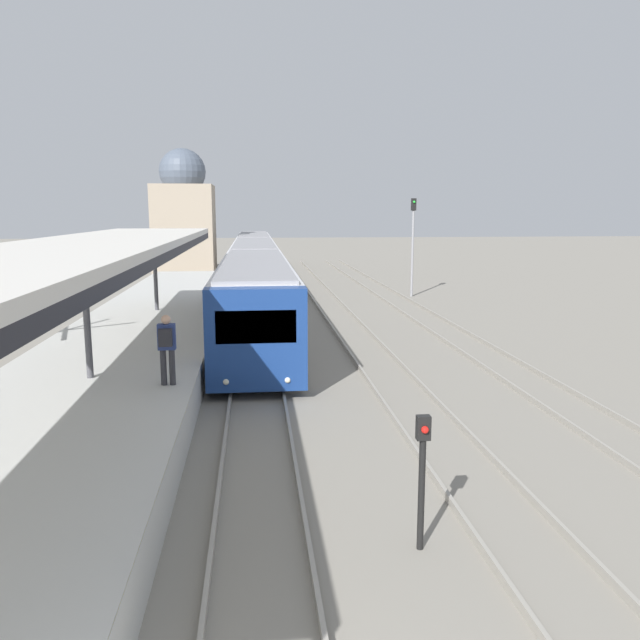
% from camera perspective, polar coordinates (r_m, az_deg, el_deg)
% --- Properties ---
extents(platform_canopy, '(4.00, 26.89, 3.28)m').
position_cam_1_polar(platform_canopy, '(15.83, -20.76, 6.15)').
color(platform_canopy, beige).
rests_on(platform_canopy, station_platform).
extents(person_on_platform, '(0.40, 0.40, 1.66)m').
position_cam_1_polar(person_on_platform, '(14.86, -13.84, -2.15)').
color(person_on_platform, '#2D2D33').
rests_on(person_on_platform, station_platform).
extents(train_near, '(2.72, 45.99, 3.13)m').
position_cam_1_polar(train_near, '(39.16, -6.02, 5.06)').
color(train_near, navy).
rests_on(train_near, ground_plane).
extents(signal_post_near, '(0.20, 0.21, 2.08)m').
position_cam_1_polar(signal_post_near, '(9.48, 9.33, -13.25)').
color(signal_post_near, black).
rests_on(signal_post_near, ground_plane).
extents(signal_mast_far, '(0.28, 0.29, 5.75)m').
position_cam_1_polar(signal_mast_far, '(37.31, 8.49, 7.58)').
color(signal_mast_far, gray).
rests_on(signal_mast_far, ground_plane).
extents(distant_domed_building, '(4.74, 4.74, 9.92)m').
position_cam_1_polar(distant_domed_building, '(51.68, -12.33, 9.23)').
color(distant_domed_building, gray).
rests_on(distant_domed_building, ground_plane).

